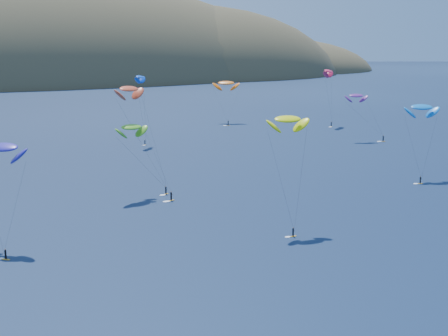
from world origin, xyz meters
name	(u,v)px	position (x,y,z in m)	size (l,w,h in m)	color
island	(42,90)	(39.40, 562.36, -10.74)	(730.00, 300.00, 210.00)	#3D3526
kitesurfer_2	(288,119)	(-0.50, 64.17, 20.92)	(8.70, 9.52, 23.30)	orange
kitesurfer_3	(131,127)	(-20.29, 99.66, 16.11)	(11.51, 11.61, 18.42)	orange
kitesurfer_4	(140,77)	(5.08, 169.44, 23.05)	(7.08, 7.83, 25.14)	orange
kitesurfer_5	(422,107)	(54.73, 87.20, 18.38)	(11.84, 11.20, 21.01)	orange
kitesurfer_6	(356,96)	(77.24, 143.65, 15.93)	(12.06, 11.35, 18.24)	orange
kitesurfer_8	(328,71)	(91.35, 181.31, 22.66)	(9.93, 10.98, 25.31)	orange
kitesurfer_9	(129,89)	(-18.86, 105.21, 24.38)	(11.38, 12.03, 26.84)	orange
kitesurfer_10	(3,147)	(-50.86, 76.97, 17.31)	(9.68, 14.85, 19.91)	orange
kitesurfer_11	(226,83)	(57.32, 208.90, 17.03)	(12.19, 17.10, 20.15)	orange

